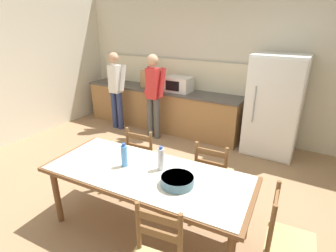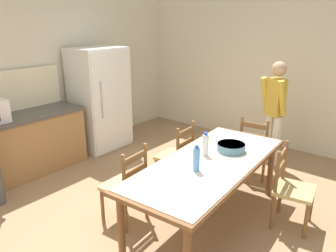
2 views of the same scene
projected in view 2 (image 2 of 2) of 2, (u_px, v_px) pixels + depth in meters
ground_plane at (148, 221)px, 3.72m from camera, size 8.32×8.32×0.00m
wall_back at (14, 71)px, 4.85m from camera, size 6.52×0.12×2.90m
wall_right at (274, 63)px, 5.66m from camera, size 0.12×5.20×2.90m
refrigerator at (100, 99)px, 5.63m from camera, size 0.86×0.73×1.74m
dining_table at (209, 167)px, 3.50m from camera, size 2.26×1.06×0.75m
bottle_near_centre at (196, 159)px, 3.22m from camera, size 0.07×0.07×0.27m
bottle_off_centre at (205, 145)px, 3.58m from camera, size 0.07×0.07×0.27m
serving_bowl at (231, 147)px, 3.72m from camera, size 0.32×0.32×0.09m
chair_side_far_right at (177, 156)px, 4.37m from camera, size 0.45×0.43×0.91m
chair_side_far_left at (126, 186)px, 3.60m from camera, size 0.45×0.44×0.91m
chair_side_near_right at (291, 188)px, 3.54m from camera, size 0.47×0.46×0.91m
chair_head_end at (256, 148)px, 4.65m from camera, size 0.43×0.45×0.91m
person_by_table at (275, 109)px, 4.91m from camera, size 0.35×0.45×1.60m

